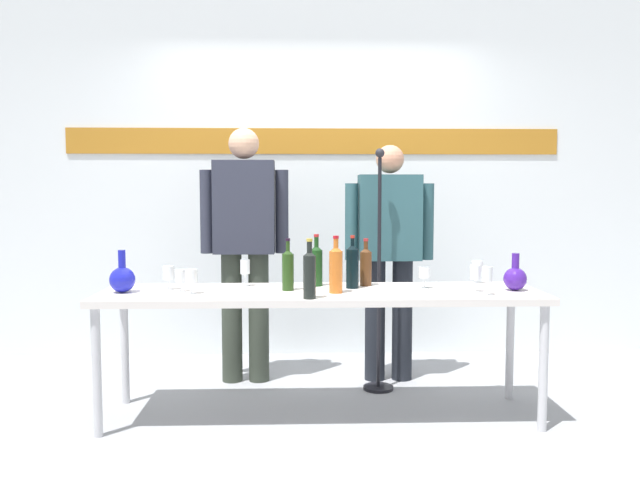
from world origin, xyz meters
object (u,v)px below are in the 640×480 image
at_px(wine_glass_left_2, 180,276).
at_px(wine_glass_left_3, 245,267).
at_px(presenter_right, 389,247).
at_px(wine_glass_left_1, 191,276).
at_px(wine_glass_left_0, 169,273).
at_px(wine_glass_right_2, 477,266).
at_px(display_table, 321,300).
at_px(wine_glass_right_3, 424,273).
at_px(wine_bottle_0, 336,268).
at_px(wine_bottle_2, 366,265).
at_px(wine_glass_right_1, 475,273).
at_px(presenter_left, 245,238).
at_px(wine_glass_right_0, 487,275).
at_px(microphone_stand, 379,309).
at_px(decanter_blue_left, 122,279).
at_px(wine_bottle_1, 309,273).
at_px(wine_bottle_4, 288,269).
at_px(wine_bottle_5, 352,265).
at_px(wine_bottle_3, 316,264).
at_px(decanter_blue_right, 515,278).

bearing_deg(wine_glass_left_2, wine_glass_left_3, 29.85).
distance_m(presenter_right, wine_glass_left_1, 1.46).
relative_size(wine_glass_left_0, wine_glass_right_2, 0.97).
relative_size(display_table, wine_glass_right_3, 19.78).
xyz_separation_m(wine_bottle_0, wine_glass_left_2, (-0.88, 0.07, -0.05)).
distance_m(wine_bottle_2, wine_glass_right_1, 0.65).
bearing_deg(wine_bottle_0, wine_glass_left_3, 152.78).
relative_size(presenter_left, wine_bottle_0, 5.36).
xyz_separation_m(wine_bottle_2, wine_glass_right_0, (0.63, -0.38, -0.01)).
xyz_separation_m(wine_glass_right_0, microphone_stand, (-0.51, 0.68, -0.32)).
xyz_separation_m(display_table, presenter_right, (0.50, 0.71, 0.24)).
distance_m(decanter_blue_left, wine_glass_left_1, 0.40).
relative_size(wine_glass_left_0, wine_glass_right_1, 0.90).
height_order(wine_bottle_1, wine_glass_left_2, wine_bottle_1).
relative_size(presenter_left, microphone_stand, 1.09).
relative_size(display_table, wine_bottle_1, 7.84).
bearing_deg(wine_glass_right_0, wine_bottle_1, -175.49).
distance_m(wine_bottle_4, wine_glass_right_0, 1.12).
distance_m(wine_glass_right_1, microphone_stand, 0.80).
bearing_deg(wine_glass_right_3, wine_bottle_4, -176.21).
xyz_separation_m(decanter_blue_left, wine_glass_right_1, (2.00, -0.05, 0.03)).
relative_size(wine_bottle_2, wine_glass_right_1, 1.87).
relative_size(wine_glass_left_0, wine_glass_left_3, 0.86).
bearing_deg(wine_bottle_2, wine_glass_right_1, -23.84).
bearing_deg(wine_bottle_5, wine_bottle_4, -168.99).
xyz_separation_m(display_table, presenter_left, (-0.50, 0.71, 0.31)).
height_order(decanter_blue_left, wine_glass_left_3, decanter_blue_left).
bearing_deg(wine_bottle_3, presenter_left, 132.18).
relative_size(display_table, wine_bottle_3, 8.06).
distance_m(wine_bottle_1, wine_bottle_4, 0.31).
distance_m(wine_bottle_2, wine_glass_right_0, 0.74).
bearing_deg(presenter_right, wine_glass_left_0, -155.13).
xyz_separation_m(wine_bottle_2, wine_bottle_4, (-0.47, -0.17, 0.00)).
xyz_separation_m(wine_bottle_5, microphone_stand, (0.21, 0.40, -0.34)).
bearing_deg(wine_bottle_4, presenter_left, 113.81).
bearing_deg(decanter_blue_right, wine_bottle_2, 165.95).
xyz_separation_m(display_table, wine_bottle_1, (-0.07, -0.27, 0.20)).
xyz_separation_m(decanter_blue_left, wine_bottle_0, (1.21, -0.06, 0.06)).
distance_m(wine_glass_left_1, wine_glass_right_0, 1.64).
bearing_deg(wine_bottle_5, wine_glass_left_2, -174.28).
distance_m(presenter_left, wine_bottle_3, 0.72).
distance_m(decanter_blue_left, wine_bottle_3, 1.13).
bearing_deg(wine_bottle_1, wine_bottle_5, 53.98).
xyz_separation_m(wine_glass_left_0, wine_glass_left_3, (0.43, 0.12, 0.02)).
bearing_deg(wine_bottle_1, presenter_right, 59.91).
distance_m(wine_glass_left_3, wine_glass_right_2, 1.44).
height_order(display_table, presenter_left, presenter_left).
bearing_deg(wine_glass_right_3, wine_glass_left_1, -173.32).
xyz_separation_m(wine_glass_left_3, wine_glass_right_0, (1.36, -0.38, -0.00)).
bearing_deg(wine_glass_left_2, wine_glass_left_1, -46.33).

